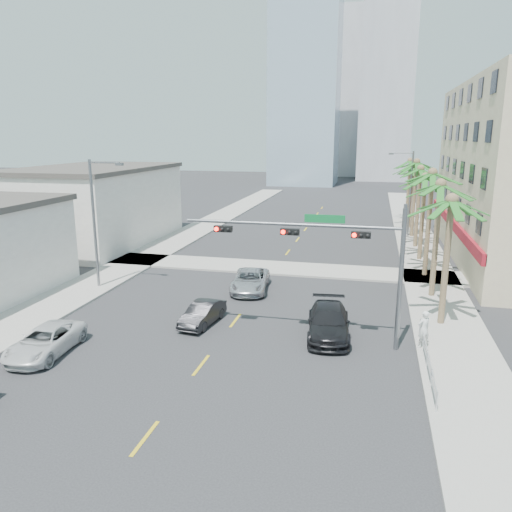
{
  "coord_description": "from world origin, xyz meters",
  "views": [
    {
      "loc": [
        7.52,
        -16.46,
        10.56
      ],
      "look_at": [
        0.8,
        11.86,
        3.5
      ],
      "focal_mm": 35.0,
      "sensor_mm": 36.0,
      "label": 1
    }
  ],
  "objects": [
    {
      "name": "car_lane_left",
      "position": [
        -1.68,
        9.04,
        0.64
      ],
      "size": [
        1.82,
        3.99,
        1.27
      ],
      "primitive_type": "imported",
      "rotation": [
        0.0,
        0.0,
        -0.13
      ],
      "color": "black",
      "rests_on": "ground"
    },
    {
      "name": "palm_tree_5",
      "position": [
        11.6,
        38.0,
        7.78
      ],
      "size": [
        4.8,
        4.8,
        8.52
      ],
      "color": "brown",
      "rests_on": "ground"
    },
    {
      "name": "tower_far_right",
      "position": [
        9.0,
        110.0,
        30.0
      ],
      "size": [
        12.0,
        12.0,
        60.0
      ],
      "primitive_type": "cube",
      "color": "#ADADB2",
      "rests_on": "ground"
    },
    {
      "name": "palm_tree_1",
      "position": [
        11.6,
        17.2,
        7.43
      ],
      "size": [
        4.8,
        4.8,
        8.16
      ],
      "color": "brown",
      "rests_on": "ground"
    },
    {
      "name": "palm_tree_6",
      "position": [
        11.6,
        43.2,
        7.08
      ],
      "size": [
        4.8,
        4.8,
        7.8
      ],
      "color": "brown",
      "rests_on": "ground"
    },
    {
      "name": "car_lane_right",
      "position": [
        5.5,
        8.97,
        0.78
      ],
      "size": [
        2.72,
        5.6,
        1.57
      ],
      "primitive_type": "imported",
      "rotation": [
        0.0,
        0.0,
        0.1
      ],
      "color": "black",
      "rests_on": "ground"
    },
    {
      "name": "palm_tree_7",
      "position": [
        11.6,
        48.4,
        7.43
      ],
      "size": [
        4.8,
        4.8,
        8.16
      ],
      "color": "brown",
      "rests_on": "ground"
    },
    {
      "name": "tower_far_left",
      "position": [
        -8.0,
        95.0,
        24.0
      ],
      "size": [
        14.0,
        14.0,
        48.0
      ],
      "primitive_type": "cube",
      "color": "#99B2C6",
      "rests_on": "ground"
    },
    {
      "name": "sidewalk_cross",
      "position": [
        0.0,
        22.0,
        0.07
      ],
      "size": [
        80.0,
        4.0,
        0.15
      ],
      "primitive_type": "cube",
      "color": "gray",
      "rests_on": "ground"
    },
    {
      "name": "sidewalk_left",
      "position": [
        -12.0,
        20.0,
        0.07
      ],
      "size": [
        4.0,
        120.0,
        0.15
      ],
      "primitive_type": "cube",
      "color": "gray",
      "rests_on": "ground"
    },
    {
      "name": "ground",
      "position": [
        0.0,
        0.0,
        0.0
      ],
      "size": [
        260.0,
        260.0,
        0.0
      ],
      "primitive_type": "plane",
      "color": "#262628",
      "rests_on": "ground"
    },
    {
      "name": "palm_tree_2",
      "position": [
        11.6,
        22.4,
        7.78
      ],
      "size": [
        4.8,
        4.8,
        8.52
      ],
      "color": "brown",
      "rests_on": "ground"
    },
    {
      "name": "palm_tree_0",
      "position": [
        11.6,
        12.0,
        7.08
      ],
      "size": [
        4.8,
        4.8,
        7.8
      ],
      "color": "brown",
      "rests_on": "ground"
    },
    {
      "name": "traffic_signal_mast",
      "position": [
        5.78,
        7.95,
        5.06
      ],
      "size": [
        11.12,
        0.54,
        7.2
      ],
      "color": "slate",
      "rests_on": "ground"
    },
    {
      "name": "car_lane_center",
      "position": [
        -0.57,
        15.87,
        0.72
      ],
      "size": [
        2.97,
        5.39,
        1.43
      ],
      "primitive_type": "imported",
      "rotation": [
        0.0,
        0.0,
        0.12
      ],
      "color": "silver",
      "rests_on": "ground"
    },
    {
      "name": "palm_tree_4",
      "position": [
        11.6,
        32.8,
        7.43
      ],
      "size": [
        4.8,
        4.8,
        8.16
      ],
      "color": "brown",
      "rests_on": "ground"
    },
    {
      "name": "building_left_far",
      "position": [
        -19.5,
        28.0,
        3.6
      ],
      "size": [
        11.0,
        18.0,
        7.2
      ],
      "primitive_type": "cube",
      "color": "beige",
      "rests_on": "ground"
    },
    {
      "name": "guardrail",
      "position": [
        10.3,
        6.0,
        0.67
      ],
      "size": [
        0.08,
        8.08,
        1.0
      ],
      "color": "silver",
      "rests_on": "ground"
    },
    {
      "name": "tower_far_center",
      "position": [
        -3.0,
        125.0,
        21.0
      ],
      "size": [
        16.0,
        16.0,
        42.0
      ],
      "primitive_type": "cube",
      "color": "#ADADB2",
      "rests_on": "ground"
    },
    {
      "name": "car_parked_far",
      "position": [
        -7.9,
        3.41,
        0.67
      ],
      "size": [
        2.53,
        4.97,
        1.35
      ],
      "primitive_type": "imported",
      "rotation": [
        0.0,
        0.0,
        0.06
      ],
      "color": "silver",
      "rests_on": "ground"
    },
    {
      "name": "sidewalk_right",
      "position": [
        12.0,
        20.0,
        0.07
      ],
      "size": [
        4.0,
        120.0,
        0.15
      ],
      "primitive_type": "cube",
      "color": "gray",
      "rests_on": "ground"
    },
    {
      "name": "streetlight_left",
      "position": [
        -11.0,
        14.0,
        5.06
      ],
      "size": [
        2.55,
        0.25,
        9.0
      ],
      "color": "slate",
      "rests_on": "ground"
    },
    {
      "name": "palm_tree_3",
      "position": [
        11.6,
        27.6,
        7.08
      ],
      "size": [
        4.8,
        4.8,
        7.8
      ],
      "color": "brown",
      "rests_on": "ground"
    },
    {
      "name": "pedestrian",
      "position": [
        10.3,
        8.25,
        1.11
      ],
      "size": [
        0.84,
        0.78,
        1.93
      ],
      "primitive_type": "imported",
      "rotation": [
        0.0,
        0.0,
        3.77
      ],
      "color": "silver",
      "rests_on": "sidewalk_right"
    },
    {
      "name": "streetlight_right",
      "position": [
        11.0,
        38.0,
        5.06
      ],
      "size": [
        2.55,
        0.25,
        9.0
      ],
      "color": "slate",
      "rests_on": "ground"
    }
  ]
}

